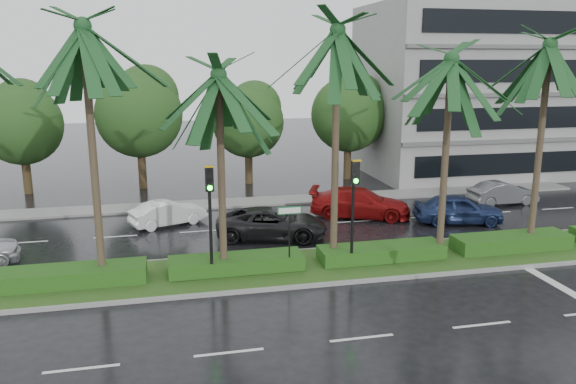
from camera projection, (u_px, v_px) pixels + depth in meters
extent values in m
plane|color=black|center=(317.00, 277.00, 21.61)|extent=(120.00, 120.00, 0.00)
cube|color=slate|center=(263.00, 201.00, 33.00)|extent=(40.00, 2.00, 0.12)
cube|color=gray|center=(311.00, 266.00, 22.54)|extent=(36.00, 4.00, 0.14)
cube|color=#284C19|center=(311.00, 265.00, 22.53)|extent=(35.60, 3.70, 0.02)
cube|color=#234914|center=(74.00, 276.00, 20.56)|extent=(5.20, 1.40, 0.60)
cube|color=#234914|center=(236.00, 263.00, 21.82)|extent=(5.20, 1.40, 0.60)
cube|color=#234914|center=(381.00, 252.00, 23.09)|extent=(5.20, 1.40, 0.60)
cube|color=#234914|center=(511.00, 242.00, 24.36)|extent=(5.20, 1.40, 0.60)
cube|color=silver|center=(25.00, 242.00, 25.73)|extent=(2.00, 0.12, 0.01)
cube|color=silver|center=(82.00, 369.00, 15.17)|extent=(2.00, 0.12, 0.01)
cube|color=silver|center=(115.00, 237.00, 26.57)|extent=(2.00, 0.12, 0.01)
cube|color=silver|center=(229.00, 352.00, 16.01)|extent=(2.00, 0.12, 0.01)
cube|color=silver|center=(200.00, 231.00, 27.42)|extent=(2.00, 0.12, 0.01)
cube|color=silver|center=(362.00, 338.00, 16.86)|extent=(2.00, 0.12, 0.01)
cube|color=silver|center=(280.00, 226.00, 28.26)|extent=(2.00, 0.12, 0.01)
cube|color=silver|center=(482.00, 325.00, 17.70)|extent=(2.00, 0.12, 0.01)
cube|color=silver|center=(356.00, 221.00, 29.11)|extent=(2.00, 0.12, 0.01)
cube|color=silver|center=(427.00, 217.00, 29.95)|extent=(2.00, 0.12, 0.01)
cube|color=silver|center=(494.00, 212.00, 30.79)|extent=(2.00, 0.12, 0.01)
cube|color=silver|center=(558.00, 208.00, 31.64)|extent=(2.00, 0.12, 0.01)
cube|color=silver|center=(563.00, 288.00, 20.55)|extent=(0.40, 6.00, 0.01)
cylinder|color=#423526|center=(93.00, 159.00, 19.89)|extent=(0.28, 0.28, 9.13)
cylinder|color=#423526|center=(103.00, 274.00, 20.88)|extent=(0.40, 0.40, 0.44)
cylinder|color=#423526|center=(221.00, 178.00, 20.84)|extent=(0.28, 0.28, 7.50)
cylinder|color=#423526|center=(224.00, 267.00, 21.64)|extent=(0.40, 0.40, 0.44)
cylinder|color=#423526|center=(335.00, 151.00, 21.89)|extent=(0.28, 0.28, 9.11)
cylinder|color=#423526|center=(333.00, 256.00, 22.88)|extent=(0.40, 0.40, 0.44)
cylinder|color=#423526|center=(445.00, 161.00, 22.58)|extent=(0.28, 0.28, 8.06)
cylinder|color=#423526|center=(439.00, 251.00, 23.45)|extent=(0.40, 0.40, 0.44)
cylinder|color=#423526|center=(539.00, 149.00, 23.75)|extent=(0.28, 0.28, 8.63)
cylinder|color=#423526|center=(530.00, 242.00, 24.68)|extent=(0.40, 0.40, 0.44)
cylinder|color=black|center=(211.00, 235.00, 20.72)|extent=(0.12, 0.12, 3.40)
cube|color=black|center=(209.00, 179.00, 20.06)|extent=(0.30, 0.18, 0.90)
cube|color=gold|center=(209.00, 167.00, 19.84)|extent=(0.34, 0.12, 0.06)
cylinder|color=black|center=(209.00, 171.00, 19.90)|extent=(0.18, 0.04, 0.18)
cylinder|color=black|center=(210.00, 180.00, 19.97)|extent=(0.18, 0.04, 0.18)
cylinder|color=#0CE519|center=(210.00, 188.00, 20.04)|extent=(0.18, 0.04, 0.18)
cylinder|color=black|center=(352.00, 226.00, 21.88)|extent=(0.12, 0.12, 3.40)
cube|color=black|center=(355.00, 173.00, 21.22)|extent=(0.30, 0.18, 0.90)
cube|color=gold|center=(357.00, 161.00, 21.00)|extent=(0.34, 0.12, 0.06)
cylinder|color=black|center=(356.00, 165.00, 21.06)|extent=(0.18, 0.04, 0.18)
cylinder|color=black|center=(356.00, 173.00, 21.13)|extent=(0.18, 0.04, 0.18)
cylinder|color=#0CE519|center=(356.00, 181.00, 21.20)|extent=(0.18, 0.04, 0.18)
cylinder|color=black|center=(289.00, 239.00, 21.54)|extent=(0.06, 0.06, 2.60)
cube|color=#0C5926|center=(289.00, 210.00, 21.25)|extent=(0.95, 0.04, 0.30)
cube|color=white|center=(290.00, 211.00, 21.23)|extent=(0.85, 0.01, 0.22)
cylinder|color=#362918|center=(27.00, 175.00, 35.02)|extent=(0.52, 0.52, 2.40)
sphere|color=#204319|center=(22.00, 125.00, 34.31)|extent=(4.93, 4.93, 4.93)
sphere|color=#204319|center=(21.00, 109.00, 34.37)|extent=(3.70, 3.70, 3.70)
cylinder|color=#362918|center=(142.00, 168.00, 36.46)|extent=(0.52, 0.52, 2.67)
sphere|color=#204319|center=(139.00, 114.00, 35.67)|extent=(5.49, 5.49, 5.49)
sphere|color=#204319|center=(138.00, 97.00, 35.71)|extent=(4.12, 4.12, 4.12)
cylinder|color=#362918|center=(249.00, 166.00, 37.98)|extent=(0.52, 0.52, 2.32)
sphere|color=#204319|center=(248.00, 122.00, 37.29)|extent=(4.77, 4.77, 4.77)
sphere|color=#204319|center=(247.00, 107.00, 37.37)|extent=(3.58, 3.58, 3.58)
cylinder|color=#362918|center=(347.00, 161.00, 39.43)|extent=(0.52, 0.52, 2.51)
sphere|color=#204319|center=(348.00, 114.00, 38.69)|extent=(5.17, 5.17, 5.17)
sphere|color=#204319|center=(347.00, 99.00, 38.74)|extent=(3.88, 3.88, 3.88)
cylinder|color=#362918|center=(439.00, 159.00, 40.95)|extent=(0.52, 0.52, 2.21)
sphere|color=#204319|center=(441.00, 120.00, 40.29)|extent=(4.54, 4.54, 4.54)
sphere|color=#204319|center=(440.00, 107.00, 40.37)|extent=(3.41, 3.41, 3.41)
cube|color=gray|center=(477.00, 91.00, 40.94)|extent=(16.00, 10.00, 12.00)
imported|color=white|center=(168.00, 213.00, 28.32)|extent=(2.67, 4.04, 1.26)
imported|color=black|center=(272.00, 223.00, 26.23)|extent=(3.52, 5.55, 1.43)
imported|color=maroon|center=(360.00, 203.00, 29.80)|extent=(4.04, 5.72, 1.54)
imported|color=navy|center=(458.00, 209.00, 28.64)|extent=(2.76, 4.71, 1.50)
imported|color=#535558|center=(503.00, 193.00, 32.47)|extent=(1.51, 4.04, 1.32)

